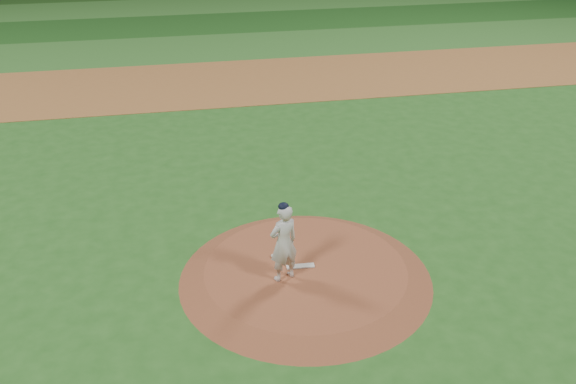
# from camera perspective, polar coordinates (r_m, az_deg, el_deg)

# --- Properties ---
(ground) EXTENTS (120.00, 120.00, 0.00)m
(ground) POSITION_cam_1_polar(r_m,az_deg,el_deg) (14.15, 1.56, -7.66)
(ground) COLOR #23591C
(ground) RESTS_ON ground
(infield_dirt_band) EXTENTS (70.00, 6.00, 0.02)m
(infield_dirt_band) POSITION_cam_1_polar(r_m,az_deg,el_deg) (26.66, -4.99, 9.73)
(infield_dirt_band) COLOR brown
(infield_dirt_band) RESTS_ON ground
(outfield_stripe_0) EXTENTS (70.00, 5.00, 0.02)m
(outfield_stripe_0) POSITION_cam_1_polar(r_m,az_deg,el_deg) (31.92, -6.14, 12.69)
(outfield_stripe_0) COLOR #2D6826
(outfield_stripe_0) RESTS_ON ground
(outfield_stripe_1) EXTENTS (70.00, 5.00, 0.02)m
(outfield_stripe_1) POSITION_cam_1_polar(r_m,az_deg,el_deg) (36.76, -6.92, 14.64)
(outfield_stripe_1) COLOR #1A4A18
(outfield_stripe_1) RESTS_ON ground
(outfield_stripe_2) EXTENTS (70.00, 5.00, 0.02)m
(outfield_stripe_2) POSITION_cam_1_polar(r_m,az_deg,el_deg) (41.64, -7.52, 16.14)
(outfield_stripe_2) COLOR #317028
(outfield_stripe_2) RESTS_ON ground
(pitchers_mound) EXTENTS (5.50, 5.50, 0.25)m
(pitchers_mound) POSITION_cam_1_polar(r_m,az_deg,el_deg) (14.07, 1.56, -7.25)
(pitchers_mound) COLOR brown
(pitchers_mound) RESTS_ON ground
(pitching_rubber) EXTENTS (0.62, 0.18, 0.03)m
(pitching_rubber) POSITION_cam_1_polar(r_m,az_deg,el_deg) (14.05, 1.11, -6.61)
(pitching_rubber) COLOR silver
(pitching_rubber) RESTS_ON pitchers_mound
(rosin_bag) EXTENTS (0.12, 0.12, 0.07)m
(rosin_bag) POSITION_cam_1_polar(r_m,az_deg,el_deg) (14.36, -1.29, -5.68)
(rosin_bag) COLOR silver
(rosin_bag) RESTS_ON pitchers_mound
(pitcher_on_mound) EXTENTS (0.75, 0.63, 1.82)m
(pitcher_on_mound) POSITION_cam_1_polar(r_m,az_deg,el_deg) (13.22, -0.39, -4.50)
(pitcher_on_mound) COLOR silver
(pitcher_on_mound) RESTS_ON pitchers_mound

